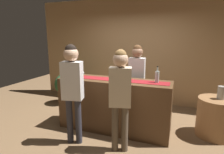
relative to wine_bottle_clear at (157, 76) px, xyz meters
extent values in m
plane|color=brown|center=(-0.81, -0.05, -1.16)|extent=(10.00, 10.00, 0.00)
cube|color=tan|center=(-0.81, 1.85, 0.29)|extent=(6.00, 0.12, 2.90)
cube|color=#543821|center=(-0.81, -0.05, -0.64)|extent=(2.20, 0.60, 1.04)
cube|color=maroon|center=(-0.81, -0.05, -0.11)|extent=(2.09, 0.28, 0.01)
cylinder|color=#B2C6C1|center=(0.00, 0.00, -0.01)|extent=(0.07, 0.07, 0.21)
cylinder|color=#B2C6C1|center=(0.00, 0.00, 0.13)|extent=(0.03, 0.03, 0.08)
cylinder|color=black|center=(0.00, 0.00, 0.18)|extent=(0.03, 0.03, 0.02)
cylinder|color=#194723|center=(-0.68, 0.01, -0.01)|extent=(0.07, 0.07, 0.21)
cylinder|color=#194723|center=(-0.68, 0.01, 0.13)|extent=(0.03, 0.03, 0.08)
cylinder|color=black|center=(-0.68, 0.01, 0.18)|extent=(0.03, 0.03, 0.02)
cylinder|color=silver|center=(-1.51, -0.01, -0.11)|extent=(0.06, 0.06, 0.00)
cylinder|color=silver|center=(-1.51, -0.01, -0.07)|extent=(0.01, 0.01, 0.08)
cone|color=silver|center=(-1.51, -0.01, 0.00)|extent=(0.07, 0.07, 0.06)
cylinder|color=silver|center=(-0.50, -0.01, -0.11)|extent=(0.06, 0.06, 0.00)
cylinder|color=silver|center=(-0.50, -0.01, -0.07)|extent=(0.01, 0.01, 0.08)
cone|color=silver|center=(-0.50, -0.01, 0.00)|extent=(0.07, 0.07, 0.06)
cylinder|color=silver|center=(-1.70, -0.05, -0.11)|extent=(0.06, 0.06, 0.00)
cylinder|color=silver|center=(-1.70, -0.05, -0.07)|extent=(0.01, 0.01, 0.08)
cone|color=silver|center=(-1.70, -0.05, 0.00)|extent=(0.07, 0.07, 0.06)
cylinder|color=#26262B|center=(-0.41, 0.53, -0.76)|extent=(0.11, 0.11, 0.79)
cylinder|color=#26262B|center=(-0.57, 0.53, -0.76)|extent=(0.11, 0.11, 0.79)
cube|color=white|center=(-0.49, 0.53, -0.05)|extent=(0.35, 0.22, 0.63)
sphere|color=#9E7051|center=(-0.49, 0.53, 0.38)|extent=(0.24, 0.24, 0.24)
sphere|color=brown|center=(-0.49, 0.53, 0.45)|extent=(0.19, 0.19, 0.19)
cylinder|color=brown|center=(-0.55, -0.72, -0.77)|extent=(0.11, 0.11, 0.78)
cylinder|color=brown|center=(-0.40, -0.68, -0.77)|extent=(0.11, 0.11, 0.78)
cube|color=beige|center=(-0.47, -0.70, -0.06)|extent=(0.38, 0.28, 0.62)
sphere|color=#DBAD89|center=(-0.47, -0.70, 0.37)|extent=(0.24, 0.24, 0.24)
sphere|color=olive|center=(-0.47, -0.70, 0.43)|extent=(0.18, 0.18, 0.18)
cylinder|color=#33333D|center=(-1.38, -0.76, -0.75)|extent=(0.11, 0.11, 0.82)
cylinder|color=#33333D|center=(-1.23, -0.73, -0.75)|extent=(0.11, 0.11, 0.82)
cube|color=white|center=(-1.31, -0.75, -0.02)|extent=(0.37, 0.27, 0.65)
sphere|color=#DBAD89|center=(-1.31, -0.75, 0.43)|extent=(0.24, 0.24, 0.24)
sphere|color=black|center=(-1.31, -0.75, 0.49)|extent=(0.19, 0.19, 0.19)
cylinder|color=#996B42|center=(1.08, 0.38, -0.79)|extent=(0.68, 0.68, 0.74)
cylinder|color=#A8A399|center=(1.12, 0.39, -0.30)|extent=(0.13, 0.13, 0.24)
cylinder|color=#4C4C51|center=(-2.61, 0.94, -1.00)|extent=(0.36, 0.36, 0.31)
sphere|color=#23562D|center=(-2.61, 0.94, -0.60)|extent=(0.58, 0.58, 0.58)
camera|label=1|loc=(0.38, -3.39, 0.71)|focal=30.09mm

